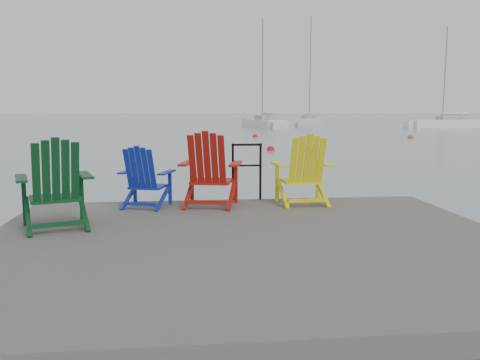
{
  "coord_description": "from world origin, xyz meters",
  "views": [
    {
      "loc": [
        -0.72,
        -5.46,
        1.95
      ],
      "look_at": [
        0.12,
        2.24,
        0.85
      ],
      "focal_mm": 38.0,
      "sensor_mm": 36.0,
      "label": 1
    }
  ],
  "objects": [
    {
      "name": "ground",
      "position": [
        0.0,
        0.0,
        0.0
      ],
      "size": [
        400.0,
        400.0,
        0.0
      ],
      "primitive_type": "plane",
      "color": "gray",
      "rests_on": "ground"
    },
    {
      "name": "chair_blue",
      "position": [
        -1.31,
        1.99,
        0.95
      ],
      "size": [
        0.84,
        0.8,
        0.9
      ],
      "rotation": [
        0.0,
        0.0,
        -0.3
      ],
      "color": "#0F229D",
      "rests_on": "dock"
    },
    {
      "name": "sailboat_near",
      "position": [
        7.38,
        46.5,
        0.36
      ],
      "size": [
        3.73,
        8.45,
        11.33
      ],
      "rotation": [
        0.0,
        0.0,
        0.2
      ],
      "color": "silver",
      "rests_on": "ground"
    },
    {
      "name": "chair_red",
      "position": [
        -0.36,
        1.96,
        1.05
      ],
      "size": [
        1.0,
        0.94,
        1.1
      ],
      "rotation": [
        0.0,
        0.0,
        -0.22
      ],
      "color": "#99120B",
      "rests_on": "dock"
    },
    {
      "name": "sailboat_mid",
      "position": [
        13.59,
        52.39,
        0.35
      ],
      "size": [
        5.04,
        9.51,
        12.62
      ],
      "rotation": [
        0.0,
        0.0,
        -0.3
      ],
      "color": "silver",
      "rests_on": "ground"
    },
    {
      "name": "dock",
      "position": [
        0.0,
        0.0,
        0.35
      ],
      "size": [
        6.0,
        5.0,
        1.4
      ],
      "color": "#2A2725",
      "rests_on": "ground"
    },
    {
      "name": "buoy_a",
      "position": [
        4.69,
        16.04,
        0.0
      ],
      "size": [
        0.41,
        0.41,
        0.41
      ],
      "primitive_type": "sphere",
      "color": "red",
      "rests_on": "ground"
    },
    {
      "name": "buoy_c",
      "position": [
        14.13,
        26.71,
        0.0
      ],
      "size": [
        0.4,
        0.4,
        0.4
      ],
      "primitive_type": "sphere",
      "color": "#CD440C",
      "rests_on": "ground"
    },
    {
      "name": "sailboat_far",
      "position": [
        25.6,
        43.65,
        0.36
      ],
      "size": [
        7.48,
        2.46,
        10.29
      ],
      "rotation": [
        0.0,
        0.0,
        1.65
      ],
      "color": "white",
      "rests_on": "ground"
    },
    {
      "name": "buoy_b",
      "position": [
        3.3,
        18.09,
        0.0
      ],
      "size": [
        0.39,
        0.39,
        0.39
      ],
      "primitive_type": "sphere",
      "color": "red",
      "rests_on": "ground"
    },
    {
      "name": "buoy_d",
      "position": [
        4.08,
        29.03,
        0.0
      ],
      "size": [
        0.41,
        0.41,
        0.41
      ],
      "primitive_type": "sphere",
      "color": "red",
      "rests_on": "ground"
    },
    {
      "name": "chair_yellow",
      "position": [
        1.05,
        1.96,
        1.03
      ],
      "size": [
        0.86,
        0.79,
        1.05
      ],
      "rotation": [
        0.0,
        0.0,
        0.03
      ],
      "color": "yellow",
      "rests_on": "dock"
    },
    {
      "name": "chair_green",
      "position": [
        -2.27,
        0.74,
        1.05
      ],
      "size": [
        1.03,
        0.98,
        1.09
      ],
      "rotation": [
        0.0,
        0.0,
        0.32
      ],
      "color": "#0A3718",
      "rests_on": "dock"
    },
    {
      "name": "handrail",
      "position": [
        0.25,
        2.45,
        1.04
      ],
      "size": [
        0.48,
        0.04,
        0.9
      ],
      "color": "black",
      "rests_on": "dock"
    }
  ]
}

